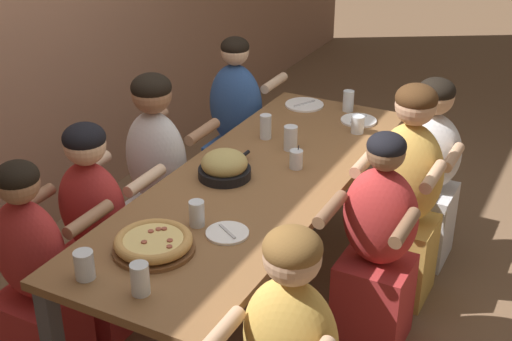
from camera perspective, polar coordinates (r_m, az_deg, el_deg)
name	(u,v)px	position (r m, az deg, el deg)	size (l,w,h in m)	color
ground_plane	(256,306)	(3.93, 0.00, -10.79)	(18.00, 18.00, 0.00)	brown
dining_table	(256,194)	(3.56, 0.00, -1.88)	(2.37, 0.82, 0.77)	brown
pizza_board_main	(154,243)	(2.98, -8.20, -5.77)	(0.34, 0.34, 0.07)	brown
skillet_bowl	(225,166)	(3.52, -2.53, 0.35)	(0.38, 0.26, 0.14)	black
empty_plate_a	(304,105)	(4.44, 3.89, 5.27)	(0.24, 0.24, 0.02)	white
empty_plate_b	(359,120)	(4.24, 8.21, 3.99)	(0.21, 0.21, 0.02)	white
empty_plate_c	(227,233)	(3.07, -2.31, -5.02)	(0.19, 0.19, 0.02)	white
cocktail_glass_blue	(296,160)	(3.62, 3.23, 0.83)	(0.07, 0.07, 0.12)	silver
drinking_glass_a	(197,215)	(3.12, -4.75, -3.57)	(0.07, 0.07, 0.12)	silver
drinking_glass_b	(348,102)	(4.37, 7.39, 5.44)	(0.07, 0.07, 0.13)	silver
drinking_glass_c	(85,267)	(2.85, -13.56, -7.49)	(0.08, 0.08, 0.12)	silver
drinking_glass_d	(358,125)	(4.07, 8.13, 3.60)	(0.07, 0.07, 0.10)	silver
drinking_glass_e	(291,140)	(3.82, 2.82, 2.49)	(0.07, 0.07, 0.13)	silver
drinking_glass_f	(140,281)	(2.72, -9.25, -8.70)	(0.07, 0.07, 0.13)	silver
drinking_glass_g	(266,128)	(3.95, 0.78, 3.42)	(0.06, 0.06, 0.14)	silver
diner_near_right	(426,179)	(4.20, 13.44, -0.63)	(0.51, 0.40, 1.12)	silver
diner_far_left	(36,285)	(3.36, -17.21, -8.78)	(0.51, 0.40, 1.12)	#B22D2D
diner_far_center	(158,185)	(3.95, -7.82, -1.17)	(0.51, 0.40, 1.21)	silver
diner_near_midright	(405,202)	(3.81, 11.85, -2.52)	(0.51, 0.40, 1.22)	gold
diner_far_right	(236,134)	(4.64, -1.58, 2.97)	(0.51, 0.40, 1.18)	#2D5193
diner_near_center	(377,253)	(3.48, 9.64, -6.50)	(0.51, 0.40, 1.14)	#B22D2D
diner_far_midleft	(96,238)	(3.61, -12.65, -5.30)	(0.51, 0.40, 1.13)	#B22D2D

